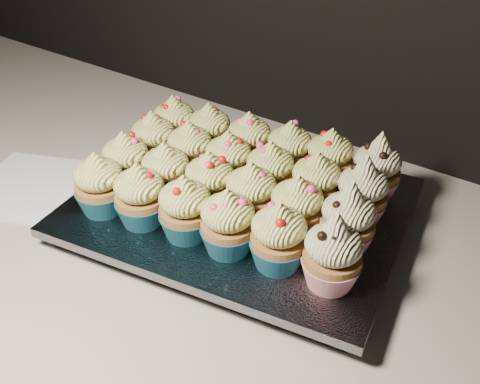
{
  "coord_description": "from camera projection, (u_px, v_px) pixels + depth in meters",
  "views": [
    {
      "loc": [
        0.42,
        1.27,
        1.34
      ],
      "look_at": [
        0.1,
        1.72,
        0.95
      ],
      "focal_mm": 40.0,
      "sensor_mm": 36.0,
      "label": 1
    }
  ],
  "objects": [
    {
      "name": "worktop",
      "position": [
        171.0,
        217.0,
        0.75
      ],
      "size": [
        2.44,
        0.64,
        0.04
      ],
      "primitive_type": "cube",
      "color": "beige",
      "rests_on": "cabinet"
    },
    {
      "name": "napkin",
      "position": [
        33.0,
        187.0,
        0.78
      ],
      "size": [
        0.21,
        0.21,
        0.0
      ],
      "primitive_type": "cube",
      "rotation": [
        0.0,
        0.0,
        0.4
      ],
      "color": "white",
      "rests_on": "worktop"
    },
    {
      "name": "baking_tray",
      "position": [
        240.0,
        216.0,
        0.7
      ],
      "size": [
        0.42,
        0.34,
        0.02
      ],
      "primitive_type": "cube",
      "rotation": [
        0.0,
        0.0,
        0.16
      ],
      "color": "black",
      "rests_on": "worktop"
    },
    {
      "name": "foil_lining",
      "position": [
        240.0,
        206.0,
        0.69
      ],
      "size": [
        0.46,
        0.38,
        0.01
      ],
      "primitive_type": "cube",
      "rotation": [
        0.0,
        0.0,
        0.16
      ],
      "color": "silver",
      "rests_on": "baking_tray"
    },
    {
      "name": "cupcake_0",
      "position": [
        100.0,
        185.0,
        0.66
      ],
      "size": [
        0.06,
        0.06,
        0.08
      ],
      "color": "#17596F",
      "rests_on": "foil_lining"
    },
    {
      "name": "cupcake_1",
      "position": [
        140.0,
        196.0,
        0.64
      ],
      "size": [
        0.06,
        0.06,
        0.08
      ],
      "color": "#17596F",
      "rests_on": "foil_lining"
    },
    {
      "name": "cupcake_2",
      "position": [
        185.0,
        209.0,
        0.61
      ],
      "size": [
        0.06,
        0.06,
        0.08
      ],
      "color": "#17596F",
      "rests_on": "foil_lining"
    },
    {
      "name": "cupcake_3",
      "position": [
        228.0,
        223.0,
        0.59
      ],
      "size": [
        0.06,
        0.06,
        0.08
      ],
      "color": "#17596F",
      "rests_on": "foil_lining"
    },
    {
      "name": "cupcake_4",
      "position": [
        279.0,
        237.0,
        0.57
      ],
      "size": [
        0.06,
        0.06,
        0.08
      ],
      "color": "#17596F",
      "rests_on": "foil_lining"
    },
    {
      "name": "cupcake_5",
      "position": [
        333.0,
        254.0,
        0.55
      ],
      "size": [
        0.06,
        0.06,
        0.1
      ],
      "color": "red",
      "rests_on": "foil_lining"
    },
    {
      "name": "cupcake_6",
      "position": [
        126.0,
        163.0,
        0.7
      ],
      "size": [
        0.06,
        0.06,
        0.08
      ],
      "color": "#17596F",
      "rests_on": "foil_lining"
    },
    {
      "name": "cupcake_7",
      "position": [
        166.0,
        174.0,
        0.68
      ],
      "size": [
        0.06,
        0.06,
        0.08
      ],
      "color": "#17596F",
      "rests_on": "foil_lining"
    },
    {
      "name": "cupcake_8",
      "position": [
        210.0,
        183.0,
        0.66
      ],
      "size": [
        0.06,
        0.06,
        0.08
      ],
      "color": "#17596F",
      "rests_on": "foil_lining"
    },
    {
      "name": "cupcake_9",
      "position": [
        251.0,
        195.0,
        0.64
      ],
      "size": [
        0.06,
        0.06,
        0.08
      ],
      "color": "#17596F",
      "rests_on": "foil_lining"
    },
    {
      "name": "cupcake_10",
      "position": [
        296.0,
        209.0,
        0.61
      ],
      "size": [
        0.06,
        0.06,
        0.08
      ],
      "color": "#17596F",
      "rests_on": "foil_lining"
    },
    {
      "name": "cupcake_11",
      "position": [
        348.0,
        221.0,
        0.59
      ],
      "size": [
        0.06,
        0.06,
        0.1
      ],
      "color": "red",
      "rests_on": "foil_lining"
    },
    {
      "name": "cupcake_12",
      "position": [
        154.0,
        141.0,
        0.75
      ],
      "size": [
        0.06,
        0.06,
        0.08
      ],
      "color": "#17596F",
      "rests_on": "foil_lining"
    },
    {
      "name": "cupcake_13",
      "position": [
        190.0,
        151.0,
        0.72
      ],
      "size": [
        0.06,
        0.06,
        0.08
      ],
      "color": "#17596F",
      "rests_on": "foil_lining"
    },
    {
      "name": "cupcake_14",
      "position": [
        228.0,
        162.0,
        0.7
      ],
      "size": [
        0.06,
        0.06,
        0.08
      ],
      "color": "#17596F",
      "rests_on": "foil_lining"
    },
    {
      "name": "cupcake_15",
      "position": [
        270.0,
        173.0,
        0.68
      ],
      "size": [
        0.06,
        0.06,
        0.08
      ],
      "color": "#17596F",
      "rests_on": "foil_lining"
    },
    {
      "name": "cupcake_16",
      "position": [
        316.0,
        184.0,
        0.66
      ],
      "size": [
        0.06,
        0.06,
        0.08
      ],
      "color": "#17596F",
      "rests_on": "foil_lining"
    },
    {
      "name": "cupcake_17",
      "position": [
        362.0,
        193.0,
        0.64
      ],
      "size": [
        0.06,
        0.06,
        0.1
      ],
      "color": "red",
      "rests_on": "foil_lining"
    },
    {
      "name": "cupcake_18",
      "position": [
        175.0,
        124.0,
        0.79
      ],
      "size": [
        0.06,
        0.06,
        0.08
      ],
      "color": "#17596F",
      "rests_on": "foil_lining"
    },
    {
      "name": "cupcake_19",
      "position": [
        209.0,
        132.0,
        0.77
      ],
      "size": [
        0.06,
        0.06,
        0.08
      ],
      "color": "#17596F",
      "rests_on": "foil_lining"
    },
    {
      "name": "cupcake_20",
      "position": [
        249.0,
        142.0,
        0.74
      ],
      "size": [
        0.06,
        0.06,
        0.08
      ],
      "color": "#17596F",
      "rests_on": "foil_lining"
    },
    {
      "name": "cupcake_21",
      "position": [
        289.0,
        151.0,
        0.72
      ],
      "size": [
        0.06,
        0.06,
        0.08
      ],
      "color": "#17596F",
      "rests_on": "foil_lining"
    },
    {
      "name": "cupcake_22",
      "position": [
        329.0,
        159.0,
        0.7
      ],
      "size": [
        0.06,
        0.06,
        0.08
      ],
      "color": "#17596F",
      "rests_on": "foil_lining"
    },
    {
      "name": "cupcake_23",
      "position": [
        376.0,
        169.0,
        0.68
      ],
      "size": [
        0.06,
        0.06,
        0.1
      ],
      "color": "red",
      "rests_on": "foil_lining"
    }
  ]
}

